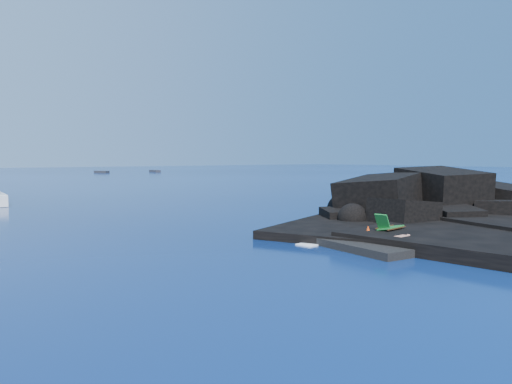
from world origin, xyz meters
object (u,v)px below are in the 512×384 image
marker_cone (368,231)px  distant_boat_b (155,172)px  sunbather (402,238)px  deck_chair (391,223)px  distant_boat_a (102,173)px

marker_cone → distant_boat_b: (44.55, 112.03, -0.62)m
sunbather → deck_chair: bearing=48.9°
sunbather → distant_boat_b: (44.67, 114.08, -0.53)m
deck_chair → sunbather: bearing=-136.4°
deck_chair → distant_boat_a: 118.40m
sunbather → distant_boat_b: sunbather is taller
deck_chair → sunbather: (-1.25, -1.57, -0.43)m
deck_chair → sunbather: size_ratio=1.04×
deck_chair → marker_cone: deck_chair is taller
sunbather → marker_cone: bearing=83.8°
sunbather → distant_boat_b: bearing=65.9°
deck_chair → distant_boat_b: deck_chair is taller
marker_cone → distant_boat_b: bearing=68.3°
sunbather → distant_boat_a: (30.30, 116.34, -0.53)m
distant_boat_a → distant_boat_b: 14.56m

